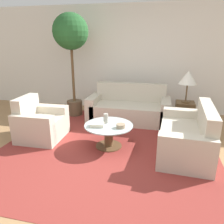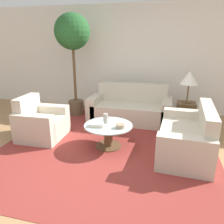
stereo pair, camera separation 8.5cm
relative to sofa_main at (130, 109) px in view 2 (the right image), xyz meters
The scene contains 13 objects.
ground_plane 2.11m from the sofa_main, 95.43° to the right, with size 14.00×14.00×0.00m, color #9E754C.
wall_back 1.37m from the sofa_main, 102.63° to the left, with size 10.00×0.06×2.60m.
rug 1.42m from the sofa_main, 95.61° to the right, with size 3.59×3.62×0.01m.
sofa_main is the anchor object (origin of this frame).
armchair 1.99m from the sofa_main, 138.22° to the right, with size 0.77×0.84×0.78m.
loveseat 1.76m from the sofa_main, 47.68° to the right, with size 0.85×1.46×0.80m.
coffee_table 1.39m from the sofa_main, 95.61° to the right, with size 0.82×0.82×0.40m.
side_table 1.20m from the sofa_main, ahead, with size 0.37×0.37×0.53m.
table_lamp 1.42m from the sofa_main, ahead, with size 0.36×0.36×0.65m.
potted_plant 2.04m from the sofa_main, behind, with size 0.80×0.80×2.34m.
vase 1.35m from the sofa_main, 98.77° to the right, with size 0.08×0.08×0.17m.
bowl 1.49m from the sofa_main, 86.58° to the right, with size 0.15×0.15×0.07m.
book_stack 1.54m from the sofa_main, 101.31° to the right, with size 0.24×0.19×0.06m.
Camera 2 is at (0.98, -2.61, 1.77)m, focal length 35.00 mm.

